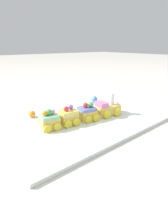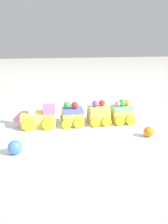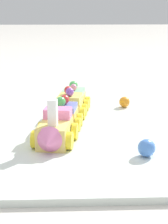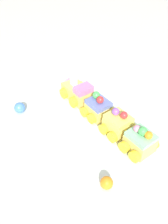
% 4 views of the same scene
% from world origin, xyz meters
% --- Properties ---
extents(ground_plane, '(10.00, 10.00, 0.00)m').
position_xyz_m(ground_plane, '(0.00, 0.00, 0.00)').
color(ground_plane, beige).
extents(display_board, '(0.64, 0.43, 0.01)m').
position_xyz_m(display_board, '(0.00, 0.00, 0.01)').
color(display_board, silver).
rests_on(display_board, ground_plane).
extents(cake_train_locomotive, '(0.13, 0.09, 0.09)m').
position_xyz_m(cake_train_locomotive, '(0.11, -0.04, 0.04)').
color(cake_train_locomotive, '#EACC66').
rests_on(cake_train_locomotive, display_board).
extents(cake_car_blueberry, '(0.07, 0.08, 0.07)m').
position_xyz_m(cake_car_blueberry, '(0.00, -0.02, 0.04)').
color(cake_car_blueberry, '#EACC66').
rests_on(cake_car_blueberry, display_board).
extents(cake_car_lemon, '(0.07, 0.08, 0.07)m').
position_xyz_m(cake_car_lemon, '(-0.08, -0.01, 0.04)').
color(cake_car_lemon, '#EACC66').
rests_on(cake_car_lemon, display_board).
extents(cake_car_mint, '(0.07, 0.08, 0.07)m').
position_xyz_m(cake_car_mint, '(-0.15, 0.00, 0.04)').
color(cake_car_mint, '#EACC66').
rests_on(cake_car_mint, display_board).
extents(gumball_blue, '(0.03, 0.03, 0.03)m').
position_xyz_m(gumball_blue, '(0.17, 0.12, 0.03)').
color(gumball_blue, '#4C84E0').
rests_on(gumball_blue, display_board).
extents(gumball_orange, '(0.03, 0.03, 0.03)m').
position_xyz_m(gumball_orange, '(-0.16, 0.13, 0.03)').
color(gumball_orange, orange).
rests_on(gumball_orange, display_board).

